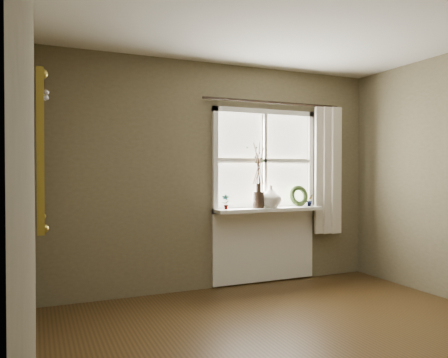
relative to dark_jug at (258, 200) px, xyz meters
name	(u,v)px	position (x,y,z in m)	size (l,w,h in m)	color
wall_back	(220,176)	(-0.41, 0.18, 0.28)	(4.00, 0.10, 2.60)	brown
wall_left	(23,181)	(-2.46, -2.12, 0.28)	(0.10, 4.50, 2.60)	brown
window_frame	(265,161)	(0.14, 0.11, 0.46)	(1.36, 0.06, 1.24)	white
window_sill	(269,209)	(0.14, 0.00, -0.12)	(1.36, 0.26, 0.04)	white
window_apron	(264,245)	(0.14, 0.11, -0.56)	(1.36, 0.04, 0.88)	white
dark_jug	(258,200)	(0.00, 0.00, 0.00)	(0.13, 0.13, 0.19)	black
cream_vase	(271,196)	(0.17, 0.00, 0.04)	(0.26, 0.26, 0.27)	beige
wreath	(299,198)	(0.58, 0.04, 0.00)	(0.27, 0.27, 0.06)	#2B3E1B
potted_plant_left	(226,202)	(-0.42, 0.00, -0.01)	(0.09, 0.06, 0.17)	#2B3E1B
potted_plant_right	(310,200)	(0.72, 0.00, -0.02)	(0.08, 0.06, 0.15)	#2B3E1B
curtain	(327,170)	(0.98, 0.01, 0.35)	(0.36, 0.12, 1.59)	beige
curtain_rod	(274,103)	(0.24, 0.05, 1.16)	(0.03, 0.03, 1.84)	black
gilt_mirror	(39,153)	(-2.37, -0.67, 0.48)	(0.10, 1.01, 1.21)	white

